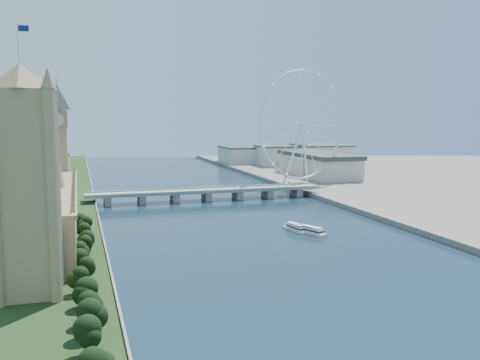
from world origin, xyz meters
name	(u,v)px	position (x,y,z in m)	size (l,w,h in m)	color
ground	(382,313)	(0.00, 0.00, 0.00)	(2000.00, 2000.00, 0.00)	#193847
tree_row	(84,264)	(-113.00, 74.00, 9.47)	(8.36, 216.36, 21.30)	black
victoria_tower	(25,174)	(-135.00, 55.00, 54.49)	(28.16, 28.16, 112.00)	tan
parliament_range	(56,212)	(-128.00, 170.00, 18.48)	(24.00, 200.00, 70.00)	tan
big_ben	(58,130)	(-128.00, 278.00, 66.57)	(20.02, 20.02, 110.00)	tan
westminster_bridge	(207,193)	(0.00, 300.00, 6.63)	(220.00, 22.00, 9.50)	gray
london_eye	(302,126)	(119.98, 355.08, 67.52)	(113.60, 39.12, 124.30)	silver
county_hall	(318,178)	(175.00, 430.00, 0.00)	(54.00, 144.00, 35.00)	beige
city_skyline	(191,159)	(39.22, 560.08, 16.96)	(505.00, 280.00, 32.00)	beige
tour_boat_near	(311,234)	(33.01, 139.24, 0.00)	(6.64, 26.16, 5.75)	silver
tour_boat_far	(296,231)	(26.86, 150.69, 0.00)	(6.48, 25.58, 5.61)	silver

